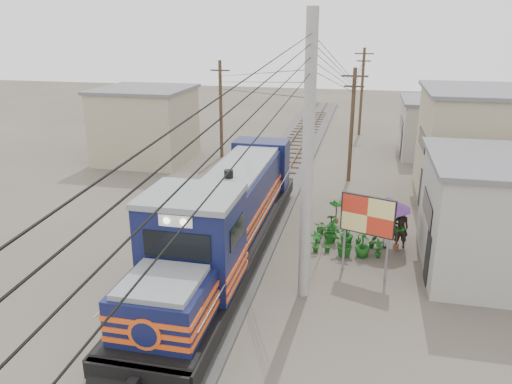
% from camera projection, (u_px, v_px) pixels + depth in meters
% --- Properties ---
extents(ground, '(120.00, 120.00, 0.00)m').
position_uv_depth(ground, '(216.00, 278.00, 19.60)').
color(ground, '#473F35').
rests_on(ground, ground).
extents(ballast, '(3.60, 70.00, 0.16)m').
position_uv_depth(ballast, '(266.00, 195.00, 28.82)').
color(ballast, '#595651').
rests_on(ballast, ground).
extents(track, '(1.15, 70.00, 0.12)m').
position_uv_depth(track, '(266.00, 192.00, 28.76)').
color(track, '#51331E').
rests_on(track, ground).
extents(locomotive, '(3.12, 16.97, 4.21)m').
position_uv_depth(locomotive, '(225.00, 221.00, 20.35)').
color(locomotive, black).
rests_on(locomotive, ground).
extents(utility_pole_main, '(0.40, 0.40, 10.00)m').
position_uv_depth(utility_pole_main, '(308.00, 164.00, 16.81)').
color(utility_pole_main, '#9E9B93').
rests_on(utility_pole_main, ground).
extents(wooden_pole_mid, '(1.60, 0.24, 7.00)m').
position_uv_depth(wooden_pole_mid, '(352.00, 123.00, 30.43)').
color(wooden_pole_mid, '#4C3826').
rests_on(wooden_pole_mid, ground).
extents(wooden_pole_far, '(1.60, 0.24, 7.50)m').
position_uv_depth(wooden_pole_far, '(362.00, 90.00, 43.22)').
color(wooden_pole_far, '#4C3826').
rests_on(wooden_pole_far, ground).
extents(wooden_pole_left, '(1.60, 0.24, 7.00)m').
position_uv_depth(wooden_pole_left, '(221.00, 107.00, 36.07)').
color(wooden_pole_left, '#4C3826').
rests_on(wooden_pole_left, ground).
extents(power_lines, '(9.65, 19.00, 3.30)m').
position_uv_depth(power_lines, '(259.00, 63.00, 25.04)').
color(power_lines, black).
rests_on(power_lines, ground).
extents(shophouse_mid, '(8.40, 7.35, 6.20)m').
position_uv_depth(shophouse_mid, '(499.00, 147.00, 27.12)').
color(shophouse_mid, tan).
rests_on(shophouse_mid, ground).
extents(shophouse_back, '(6.30, 6.30, 4.20)m').
position_uv_depth(shophouse_back, '(444.00, 128.00, 36.99)').
color(shophouse_back, gray).
rests_on(shophouse_back, ground).
extents(shophouse_left, '(6.30, 6.30, 5.20)m').
position_uv_depth(shophouse_left, '(146.00, 124.00, 35.59)').
color(shophouse_left, tan).
rests_on(shophouse_left, ground).
extents(billboard, '(2.06, 0.82, 3.31)m').
position_uv_depth(billboard, '(367.00, 218.00, 19.06)').
color(billboard, '#99999E').
rests_on(billboard, ground).
extents(market_umbrella, '(2.72, 2.72, 2.36)m').
position_uv_depth(market_umbrella, '(387.00, 203.00, 21.66)').
color(market_umbrella, black).
rests_on(market_umbrella, ground).
extents(vendor, '(0.76, 0.58, 1.86)m').
position_uv_depth(vendor, '(401.00, 228.00, 21.94)').
color(vendor, black).
rests_on(vendor, ground).
extents(plant_nursery, '(3.23, 3.15, 1.12)m').
position_uv_depth(plant_nursery, '(341.00, 237.00, 22.06)').
color(plant_nursery, '#1A5819').
rests_on(plant_nursery, ground).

